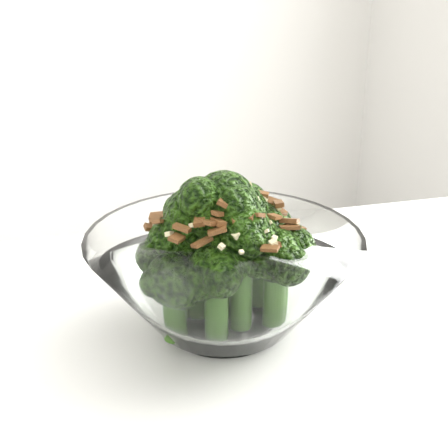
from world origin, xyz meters
TOP-DOWN VIEW (x-y plane):
  - broccoli_dish at (0.17, 0.19)m, footprint 0.21×0.21m

SIDE VIEW (x-z plane):
  - broccoli_dish at x=0.17m, z-range 0.74..0.87m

